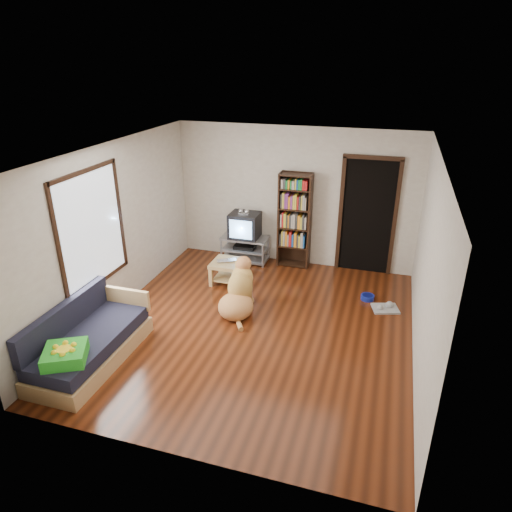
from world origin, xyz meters
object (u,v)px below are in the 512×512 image
(green_cushion, at_px, (65,355))
(crt_tv, at_px, (245,225))
(laptop, at_px, (227,262))
(tv_stand, at_px, (245,248))
(dog, at_px, (239,293))
(grey_rag, at_px, (385,309))
(sofa, at_px, (89,343))
(dog_bowl, at_px, (367,297))
(bookshelf, at_px, (295,216))
(coffee_table, at_px, (228,268))

(green_cushion, height_order, crt_tv, crt_tv)
(laptop, height_order, tv_stand, tv_stand)
(green_cushion, height_order, laptop, green_cushion)
(laptop, xyz_separation_m, dog, (0.51, -0.86, -0.09))
(green_cushion, bearing_deg, dog, 32.00)
(green_cushion, height_order, grey_rag, green_cushion)
(dog, bearing_deg, sofa, -130.18)
(green_cushion, relative_size, dog_bowl, 2.16)
(green_cushion, height_order, tv_stand, green_cushion)
(tv_stand, bearing_deg, crt_tv, 90.00)
(grey_rag, height_order, sofa, sofa)
(laptop, bearing_deg, grey_rag, -31.85)
(tv_stand, distance_m, dog, 1.94)
(tv_stand, distance_m, bookshelf, 1.20)
(dog_bowl, relative_size, tv_stand, 0.24)
(crt_tv, relative_size, sofa, 0.32)
(dog_bowl, bearing_deg, laptop, -177.35)
(grey_rag, distance_m, coffee_table, 2.75)
(crt_tv, distance_m, dog, 2.00)
(green_cushion, bearing_deg, crt_tv, 50.97)
(grey_rag, bearing_deg, dog_bowl, 140.19)
(green_cushion, distance_m, crt_tv, 4.31)
(laptop, height_order, bookshelf, bookshelf)
(laptop, bearing_deg, coffee_table, 61.02)
(dog_bowl, distance_m, crt_tv, 2.70)
(green_cushion, distance_m, bookshelf, 4.68)
(dog_bowl, bearing_deg, sofa, -141.23)
(grey_rag, xyz_separation_m, bookshelf, (-1.79, 1.23, 0.99))
(dog_bowl, height_order, bookshelf, bookshelf)
(grey_rag, relative_size, sofa, 0.22)
(coffee_table, bearing_deg, dog, -60.09)
(sofa, distance_m, coffee_table, 2.83)
(laptop, distance_m, sofa, 2.81)
(green_cushion, relative_size, crt_tv, 0.82)
(crt_tv, distance_m, sofa, 3.81)
(laptop, distance_m, dog, 1.01)
(laptop, distance_m, tv_stand, 1.01)
(tv_stand, bearing_deg, bookshelf, 5.63)
(bookshelf, height_order, sofa, bookshelf)
(grey_rag, distance_m, bookshelf, 2.39)
(green_cushion, xyz_separation_m, dog, (1.37, 2.33, -0.18))
(laptop, relative_size, sofa, 0.19)
(coffee_table, distance_m, dog, 1.03)
(dog_bowl, bearing_deg, crt_tv, 159.48)
(laptop, height_order, sofa, sofa)
(laptop, height_order, coffee_table, laptop)
(grey_rag, bearing_deg, dog, -161.91)
(crt_tv, relative_size, coffee_table, 1.05)
(dog, bearing_deg, green_cushion, -120.36)
(tv_stand, xyz_separation_m, sofa, (-0.97, -3.63, -0.01))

